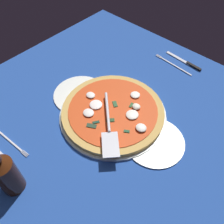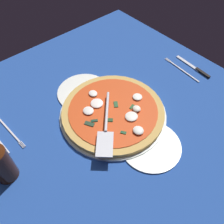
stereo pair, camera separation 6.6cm
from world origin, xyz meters
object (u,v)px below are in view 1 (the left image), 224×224
at_px(pizza_server, 109,126).
at_px(dinner_plate_left, 154,142).
at_px(place_setting_near, 180,64).
at_px(dinner_plate_right, 80,95).
at_px(beer_bottle, 5,173).
at_px(pizza, 112,112).

bearing_deg(pizza_server, dinner_plate_left, 73.09).
distance_m(pizza_server, place_setting_near, 0.50).
relative_size(dinner_plate_right, beer_bottle, 0.87).
xyz_separation_m(place_setting_near, beer_bottle, (0.06, 0.83, 0.09)).
relative_size(dinner_plate_right, place_setting_near, 0.97).
relative_size(place_setting_near, beer_bottle, 0.89).
relative_size(dinner_plate_left, place_setting_near, 0.94).
distance_m(pizza_server, beer_bottle, 0.34).
bearing_deg(pizza, pizza_server, 124.42).
distance_m(dinner_plate_left, dinner_plate_right, 0.35).
distance_m(dinner_plate_left, beer_bottle, 0.48).
bearing_deg(dinner_plate_left, pizza_server, 29.85).
bearing_deg(place_setting_near, pizza_server, 96.86).
bearing_deg(dinner_plate_right, pizza, -177.30).
height_order(pizza, pizza_server, pizza_server).
height_order(dinner_plate_right, place_setting_near, place_setting_near).
distance_m(pizza, beer_bottle, 0.41).
xyz_separation_m(pizza_server, beer_bottle, (0.08, 0.33, 0.04)).
relative_size(dinner_plate_left, pizza_server, 0.94).
relative_size(dinner_plate_left, beer_bottle, 0.84).
relative_size(pizza_server, place_setting_near, 1.00).
relative_size(dinner_plate_right, pizza, 0.56).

